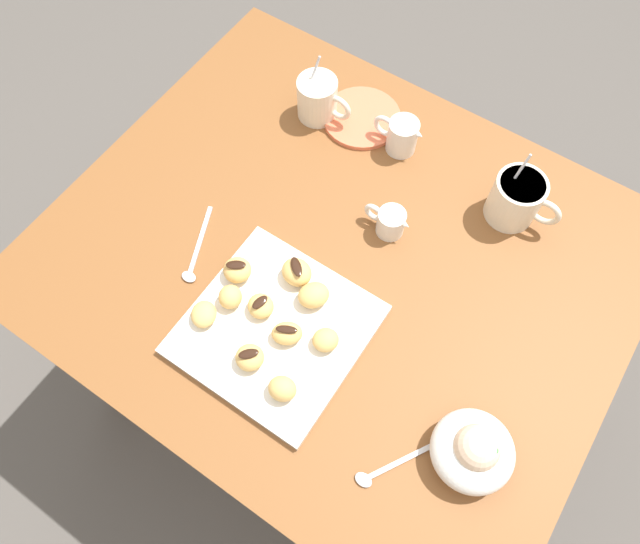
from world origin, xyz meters
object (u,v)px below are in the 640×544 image
(beignet_3, at_px, (287,333))
(beignet_8, at_px, (261,306))
(beignet_6, at_px, (230,297))
(beignet_7, at_px, (297,272))
(saucer_coral_left, at_px, (362,118))
(beignet_2, at_px, (326,340))
(coffee_mug_cream_left, at_px, (318,98))
(beignet_0, at_px, (282,389))
(dining_table, at_px, (336,285))
(beignet_4, at_px, (204,314))
(coffee_mug_cream_right, at_px, (517,198))
(chocolate_sauce_pitcher, at_px, (390,221))
(ice_cream_bowl, at_px, (473,450))
(cream_pitcher_white, at_px, (402,135))
(pastry_plate_square, at_px, (276,329))
(beignet_1, at_px, (250,357))
(beignet_9, at_px, (237,270))
(beignet_5, at_px, (314,295))

(beignet_3, relative_size, beignet_8, 1.11)
(beignet_6, relative_size, beignet_7, 0.77)
(saucer_coral_left, bearing_deg, beignet_8, -79.59)
(beignet_2, distance_m, beignet_7, 0.13)
(coffee_mug_cream_left, xyz_separation_m, beignet_0, (0.28, -0.52, -0.01))
(dining_table, bearing_deg, beignet_4, -117.02)
(coffee_mug_cream_right, xyz_separation_m, chocolate_sauce_pitcher, (-0.17, -0.16, -0.02))
(coffee_mug_cream_right, distance_m, beignet_4, 0.60)
(coffee_mug_cream_left, bearing_deg, beignet_7, -61.73)
(ice_cream_bowl, bearing_deg, coffee_mug_cream_left, 142.63)
(beignet_0, distance_m, beignet_8, 0.15)
(cream_pitcher_white, bearing_deg, beignet_6, -98.45)
(pastry_plate_square, bearing_deg, beignet_2, 15.87)
(beignet_3, bearing_deg, beignet_1, -110.91)
(chocolate_sauce_pitcher, relative_size, beignet_3, 1.78)
(ice_cream_bowl, xyz_separation_m, beignet_1, (-0.37, -0.07, -0.01))
(beignet_2, relative_size, beignet_8, 0.96)
(cream_pitcher_white, height_order, chocolate_sauce_pitcher, cream_pitcher_white)
(beignet_1, relative_size, beignet_9, 0.96)
(beignet_1, height_order, beignet_8, beignet_1)
(coffee_mug_cream_right, bearing_deg, cream_pitcher_white, 175.67)
(coffee_mug_cream_right, distance_m, beignet_6, 0.55)
(beignet_3, distance_m, beignet_7, 0.11)
(beignet_7, relative_size, beignet_8, 1.20)
(saucer_coral_left, height_order, beignet_2, beignet_2)
(pastry_plate_square, xyz_separation_m, beignet_8, (-0.04, 0.01, 0.02))
(chocolate_sauce_pitcher, distance_m, beignet_2, 0.26)
(beignet_8, bearing_deg, saucer_coral_left, 100.41)
(dining_table, distance_m, beignet_9, 0.24)
(ice_cream_bowl, distance_m, beignet_2, 0.29)
(dining_table, xyz_separation_m, beignet_3, (0.02, -0.18, 0.16))
(coffee_mug_cream_left, distance_m, saucer_coral_left, 0.10)
(beignet_1, xyz_separation_m, beignet_8, (-0.04, 0.08, -0.00))
(saucer_coral_left, bearing_deg, beignet_6, -86.08)
(beignet_6, bearing_deg, beignet_8, 17.11)
(ice_cream_bowl, relative_size, beignet_2, 2.90)
(saucer_coral_left, height_order, beignet_4, beignet_4)
(pastry_plate_square, height_order, beignet_8, beignet_8)
(coffee_mug_cream_left, height_order, beignet_8, coffee_mug_cream_left)
(beignet_7, relative_size, beignet_9, 1.13)
(beignet_6, height_order, beignet_8, beignet_6)
(beignet_8, bearing_deg, beignet_4, -137.63)
(ice_cream_bowl, bearing_deg, saucer_coral_left, 135.90)
(beignet_4, xyz_separation_m, beignet_6, (0.02, 0.05, 0.00))
(saucer_coral_left, relative_size, beignet_5, 2.95)
(pastry_plate_square, bearing_deg, chocolate_sauce_pitcher, 78.46)
(beignet_8, distance_m, beignet_9, 0.08)
(saucer_coral_left, relative_size, beignet_8, 3.46)
(beignet_3, xyz_separation_m, beignet_8, (-0.07, 0.02, -0.00))
(ice_cream_bowl, xyz_separation_m, beignet_9, (-0.48, 0.05, -0.01))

